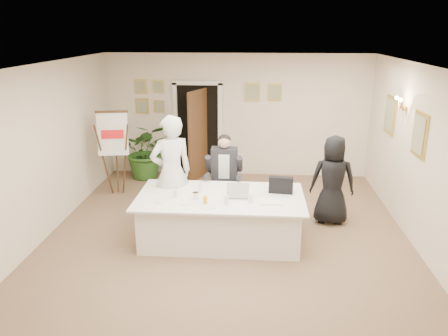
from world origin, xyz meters
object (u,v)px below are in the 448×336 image
paper_stack (271,202)px  standing_woman (333,180)px  seated_man (224,174)px  potted_palm (147,151)px  conference_table (221,218)px  standing_man (171,173)px  flip_chart (115,157)px  laptop_bag (281,185)px  oj_glass (205,200)px  steel_jug (196,196)px  laptop (238,188)px

paper_stack → standing_woman: bearing=44.4°
seated_man → potted_palm: bearing=130.2°
conference_table → standing_man: bearing=152.6°
flip_chart → standing_woman: bearing=-14.2°
laptop_bag → oj_glass: laptop_bag is taller
paper_stack → steel_jug: (-1.17, 0.08, 0.04)m
oj_glass → seated_man: bearing=83.0°
paper_stack → steel_jug: size_ratio=2.91×
laptop → standing_man: bearing=157.9°
laptop → paper_stack: laptop is taller
seated_man → flip_chart: bearing=155.6°
seated_man → steel_jug: 1.33m
flip_chart → paper_stack: bearing=-34.7°
seated_man → standing_woman: (1.92, -0.27, 0.03)m
steel_jug → standing_woman: bearing=23.9°
standing_woman → steel_jug: size_ratio=14.42×
oj_glass → standing_woman: bearing=29.8°
steel_jug → conference_table: bearing=22.9°
laptop → seated_man: bearing=103.7°
conference_table → flip_chart: flip_chart is taller
laptop_bag → steel_jug: 1.39m
conference_table → standing_woman: size_ratio=1.67×
potted_palm → paper_stack: potted_palm is taller
seated_man → steel_jug: bearing=-110.7°
laptop → steel_jug: bearing=-166.3°
laptop → steel_jug: 0.69m
laptop → conference_table: bearing=-176.9°
standing_woman → laptop_bag: bearing=39.8°
flip_chart → laptop_bag: size_ratio=4.46×
flip_chart → steel_jug: (1.95, -2.08, 0.03)m
conference_table → potted_palm: 3.60m
conference_table → laptop_bag: laptop_bag is taller
conference_table → laptop: (0.28, 0.02, 0.52)m
seated_man → oj_glass: bearing=-102.2°
potted_palm → laptop_bag: size_ratio=3.34×
potted_palm → standing_woman: bearing=-29.4°
standing_man → standing_woman: 2.80m
seated_man → paper_stack: bearing=-64.1°
laptop → steel_jug: laptop is taller
standing_man → standing_woman: standing_man is taller
laptop → steel_jug: size_ratio=3.35×
paper_stack → oj_glass: bearing=-173.1°
laptop → laptop_bag: size_ratio=0.95×
laptop → oj_glass: 0.62m
seated_man → oj_glass: 1.48m
seated_man → standing_man: 1.10m
standing_man → oj_glass: bearing=100.8°
flip_chart → laptop: flip_chart is taller
standing_woman → steel_jug: 2.49m
standing_woman → seated_man: bearing=-2.7°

